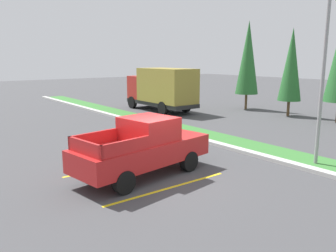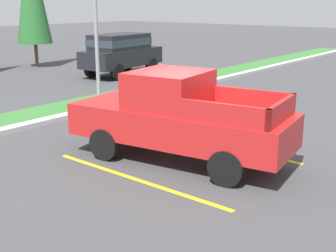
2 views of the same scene
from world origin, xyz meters
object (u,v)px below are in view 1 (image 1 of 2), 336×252
(pickup_truck_main, at_px, (144,147))
(cypress_tree_leftmost, at_px, (248,58))
(cargo_truck_distant, at_px, (162,88))
(street_light, at_px, (321,68))
(cypress_tree_left_inner, at_px, (291,65))

(pickup_truck_main, relative_size, cypress_tree_leftmost, 0.76)
(cargo_truck_distant, xyz_separation_m, cypress_tree_leftmost, (3.46, 6.14, 2.36))
(street_light, height_order, cypress_tree_leftmost, cypress_tree_leftmost)
(cypress_tree_leftmost, bearing_deg, street_light, -40.16)
(pickup_truck_main, relative_size, cargo_truck_distant, 0.80)
(cargo_truck_distant, distance_m, street_light, 15.76)
(cypress_tree_leftmost, xyz_separation_m, cypress_tree_left_inner, (4.16, -0.24, -0.50))
(cargo_truck_distant, height_order, street_light, street_light)
(street_light, relative_size, cypress_tree_leftmost, 0.91)
(pickup_truck_main, height_order, street_light, street_light)
(cypress_tree_leftmost, bearing_deg, cargo_truck_distant, -119.44)
(pickup_truck_main, height_order, cypress_tree_left_inner, cypress_tree_left_inner)
(cypress_tree_leftmost, bearing_deg, pickup_truck_main, -61.44)
(street_light, bearing_deg, cypress_tree_left_inner, 128.08)
(cypress_tree_leftmost, relative_size, cypress_tree_left_inner, 1.13)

